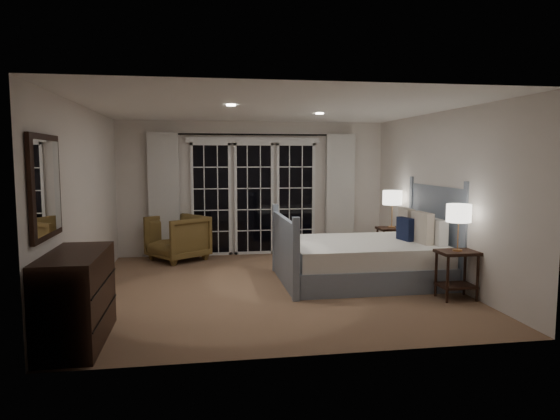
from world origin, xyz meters
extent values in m
plane|color=#886849|center=(0.00, 0.00, 0.00)|extent=(5.00, 5.00, 0.00)
plane|color=white|center=(0.00, 0.00, 2.50)|extent=(5.00, 5.00, 0.00)
cube|color=silver|center=(-2.50, 0.00, 1.25)|extent=(0.02, 5.00, 2.50)
cube|color=silver|center=(2.50, 0.00, 1.25)|extent=(0.02, 5.00, 2.50)
cube|color=silver|center=(0.00, 2.50, 1.25)|extent=(5.00, 0.02, 2.50)
cube|color=silver|center=(0.00, -2.50, 1.25)|extent=(5.00, 0.02, 2.50)
cube|color=black|center=(-0.80, 2.47, 1.05)|extent=(0.66, 0.02, 2.02)
cube|color=black|center=(0.00, 2.47, 1.05)|extent=(0.66, 0.02, 2.02)
cube|color=black|center=(0.80, 2.47, 1.05)|extent=(0.66, 0.02, 2.02)
cube|color=white|center=(0.00, 2.46, 2.15)|extent=(2.50, 0.04, 0.10)
cylinder|color=black|center=(0.00, 2.40, 2.25)|extent=(3.50, 0.03, 0.03)
cube|color=silver|center=(-1.65, 2.38, 1.15)|extent=(0.55, 0.10, 2.25)
cube|color=silver|center=(1.65, 2.38, 1.15)|extent=(0.55, 0.10, 2.25)
cylinder|color=white|center=(0.80, 0.60, 2.49)|extent=(0.12, 0.12, 0.01)
cylinder|color=white|center=(-0.60, -0.40, 2.49)|extent=(0.12, 0.12, 0.01)
cube|color=slate|center=(1.35, 0.14, 0.16)|extent=(2.21, 1.73, 0.32)
cube|color=white|center=(1.35, 0.14, 0.46)|extent=(2.15, 1.67, 0.27)
cube|color=slate|center=(2.52, 0.14, 0.70)|extent=(0.06, 1.73, 1.40)
cube|color=slate|center=(0.18, 0.14, 0.49)|extent=(0.06, 1.73, 0.97)
cube|color=white|center=(2.32, -0.18, 0.77)|extent=(0.14, 0.60, 0.36)
cube|color=white|center=(2.32, 0.46, 0.77)|extent=(0.14, 0.60, 0.36)
cube|color=beige|center=(2.16, -0.14, 0.82)|extent=(0.16, 0.46, 0.45)
cube|color=beige|center=(2.16, 0.42, 0.82)|extent=(0.16, 0.46, 0.45)
cube|color=#121832|center=(2.02, 0.14, 0.76)|extent=(0.15, 0.35, 0.34)
cube|color=black|center=(2.25, -0.97, 0.61)|extent=(0.49, 0.39, 0.04)
cube|color=black|center=(2.25, -0.97, 0.17)|extent=(0.45, 0.35, 0.03)
cylinder|color=black|center=(2.05, -1.13, 0.30)|extent=(0.04, 0.04, 0.60)
cylinder|color=black|center=(2.46, -1.13, 0.30)|extent=(0.04, 0.04, 0.60)
cylinder|color=black|center=(2.05, -0.82, 0.30)|extent=(0.04, 0.04, 0.60)
cylinder|color=black|center=(2.46, -0.82, 0.30)|extent=(0.04, 0.04, 0.60)
cube|color=black|center=(2.28, 1.30, 0.60)|extent=(0.47, 0.38, 0.04)
cube|color=black|center=(2.28, 1.30, 0.17)|extent=(0.44, 0.34, 0.03)
cylinder|color=black|center=(2.08, 1.15, 0.29)|extent=(0.04, 0.04, 0.59)
cylinder|color=black|center=(2.48, 1.15, 0.29)|extent=(0.04, 0.04, 0.59)
cylinder|color=black|center=(2.08, 1.46, 0.29)|extent=(0.04, 0.04, 0.59)
cylinder|color=black|center=(2.48, 1.46, 0.29)|extent=(0.04, 0.04, 0.59)
cylinder|color=tan|center=(2.25, -0.97, 0.64)|extent=(0.12, 0.12, 0.02)
cylinder|color=tan|center=(2.25, -0.97, 0.83)|extent=(0.02, 0.02, 0.35)
cylinder|color=white|center=(2.25, -0.97, 1.12)|extent=(0.31, 0.31, 0.23)
cylinder|color=tan|center=(2.28, 1.30, 0.63)|extent=(0.12, 0.12, 0.02)
cylinder|color=tan|center=(2.28, 1.30, 0.83)|extent=(0.02, 0.02, 0.38)
cylinder|color=white|center=(2.28, 1.30, 1.14)|extent=(0.33, 0.33, 0.24)
imported|color=brown|center=(-1.41, 2.10, 0.40)|extent=(1.23, 1.22, 0.81)
cube|color=black|center=(-2.23, -1.80, 0.45)|extent=(0.53, 1.28, 0.90)
cube|color=black|center=(-1.96, -1.80, 0.30)|extent=(0.01, 1.26, 0.01)
cube|color=black|center=(-1.96, -1.80, 0.60)|extent=(0.01, 1.26, 0.01)
cube|color=black|center=(-2.47, -1.80, 1.55)|extent=(0.04, 0.85, 1.00)
cube|color=white|center=(-2.44, -1.80, 1.55)|extent=(0.01, 0.73, 0.88)
camera|label=1|loc=(-1.02, -6.85, 1.83)|focal=32.00mm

